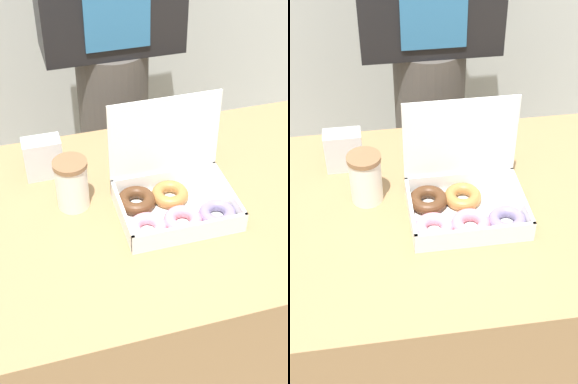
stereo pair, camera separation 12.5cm
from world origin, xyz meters
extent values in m
plane|color=gray|center=(0.00, 0.00, 0.00)|extent=(14.00, 14.00, 0.00)
cube|color=#99754C|center=(0.00, 0.00, 0.38)|extent=(1.11, 0.73, 0.76)
cube|color=white|center=(0.03, -0.04, 0.76)|extent=(0.28, 0.21, 0.01)
cube|color=white|center=(-0.10, -0.04, 0.79)|extent=(0.01, 0.21, 0.05)
cube|color=white|center=(0.16, -0.04, 0.79)|extent=(0.01, 0.21, 0.05)
cube|color=white|center=(0.03, -0.14, 0.79)|extent=(0.28, 0.01, 0.05)
cube|color=white|center=(0.03, 0.06, 0.79)|extent=(0.28, 0.01, 0.05)
cube|color=white|center=(0.03, 0.06, 0.92)|extent=(0.28, 0.01, 0.21)
torus|color=pink|center=(-0.06, -0.09, 0.78)|extent=(0.12, 0.12, 0.03)
torus|color=#4C2D19|center=(-0.06, 0.01, 0.78)|extent=(0.14, 0.14, 0.03)
torus|color=pink|center=(0.03, -0.09, 0.78)|extent=(0.11, 0.11, 0.03)
torus|color=#A87038|center=(0.03, 0.01, 0.78)|extent=(0.13, 0.13, 0.03)
torus|color=slate|center=(0.12, -0.09, 0.78)|extent=(0.09, 0.09, 0.03)
cylinder|color=silver|center=(-0.20, 0.06, 0.82)|extent=(0.08, 0.08, 0.12)
cylinder|color=brown|center=(-0.20, 0.06, 0.88)|extent=(0.08, 0.08, 0.01)
cube|color=silver|center=(-0.25, 0.20, 0.81)|extent=(0.10, 0.06, 0.11)
cylinder|color=#4C4742|center=(0.04, 0.68, 0.43)|extent=(0.25, 0.25, 0.86)
camera|label=1|loc=(-0.31, -0.94, 1.64)|focal=50.00mm
camera|label=2|loc=(-0.19, -0.97, 1.64)|focal=50.00mm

